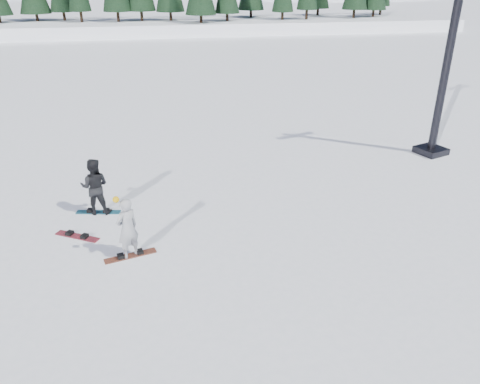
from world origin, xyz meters
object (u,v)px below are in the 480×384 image
object	(u,v)px
snowboarder_woman	(127,228)
snowboarder_man	(95,187)
lift_tower	(443,85)
snowboard_loose_b	(77,236)

from	to	relation	value
snowboarder_woman	snowboarder_man	distance (m)	3.21
lift_tower	snowboard_loose_b	xyz separation A→B (m)	(-14.89, -4.70, -3.10)
lift_tower	snowboarder_man	bearing A→B (deg)	173.51
snowboarder_woman	snowboard_loose_b	bearing A→B (deg)	-77.01
snowboarder_man	snowboard_loose_b	xyz separation A→B (m)	(-0.51, -1.56, -0.97)
lift_tower	snowboard_loose_b	distance (m)	15.92
snowboarder_woman	snowboarder_man	size ratio (longest dim) A/B	1.02
snowboarder_man	snowboarder_woman	bearing A→B (deg)	118.85
lift_tower	snowboarder_woman	bearing A→B (deg)	-173.93
snowboarder_woman	lift_tower	bearing A→B (deg)	168.85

